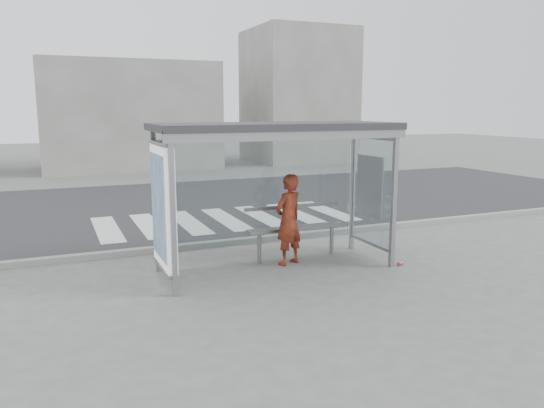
% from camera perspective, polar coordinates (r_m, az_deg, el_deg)
% --- Properties ---
extents(ground, '(80.00, 80.00, 0.00)m').
position_cam_1_polar(ground, '(9.68, 0.45, -6.97)').
color(ground, '#5F5F5C').
rests_on(ground, ground).
extents(road, '(30.00, 10.00, 0.01)m').
position_cam_1_polar(road, '(16.17, -9.39, -0.07)').
color(road, '#2B2B2E').
rests_on(road, ground).
extents(curb, '(30.00, 0.18, 0.12)m').
position_cam_1_polar(curb, '(11.41, -3.43, -4.00)').
color(curb, gray).
rests_on(curb, ground).
extents(crosswalk, '(6.55, 3.00, 0.00)m').
position_cam_1_polar(crosswalk, '(13.94, -4.98, -1.64)').
color(crosswalk, silver).
rests_on(crosswalk, ground).
extents(bus_shelter, '(4.25, 1.65, 2.62)m').
position_cam_1_polar(bus_shelter, '(9.20, -1.81, 4.75)').
color(bus_shelter, gray).
rests_on(bus_shelter, ground).
extents(building_center, '(8.00, 5.00, 5.00)m').
position_cam_1_polar(building_center, '(26.74, -15.16, 9.13)').
color(building_center, slate).
rests_on(building_center, ground).
extents(building_right, '(5.00, 5.00, 7.00)m').
position_cam_1_polar(building_right, '(29.36, 2.77, 11.49)').
color(building_right, slate).
rests_on(building_right, ground).
extents(person, '(0.73, 0.61, 1.69)m').
position_cam_1_polar(person, '(9.76, 1.78, -1.69)').
color(person, '#D14A13').
rests_on(person, ground).
extents(bench, '(1.99, 0.33, 1.03)m').
position_cam_1_polar(bench, '(10.21, 2.60, -2.56)').
color(bench, slate).
rests_on(bench, ground).
extents(soda_can, '(0.15, 0.12, 0.07)m').
position_cam_1_polar(soda_can, '(10.14, 13.64, -6.25)').
color(soda_can, '#E2427E').
rests_on(soda_can, ground).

